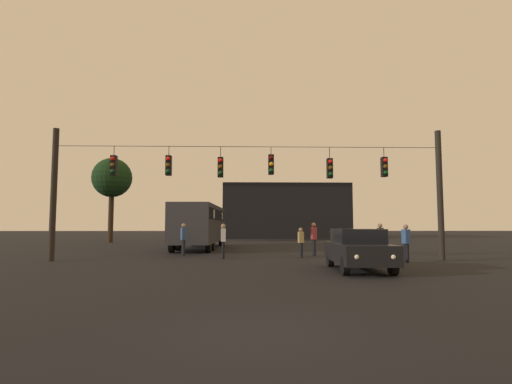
# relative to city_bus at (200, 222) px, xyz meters

# --- Properties ---
(ground_plane) EXTENTS (168.00, 168.00, 0.00)m
(ground_plane) POSITION_rel_city_bus_xyz_m (3.37, 1.91, -1.87)
(ground_plane) COLOR black
(ground_plane) RESTS_ON ground
(overhead_signal_span) EXTENTS (18.63, 0.44, 6.23)m
(overhead_signal_span) POSITION_rel_city_bus_xyz_m (3.36, -9.70, 1.78)
(overhead_signal_span) COLOR black
(overhead_signal_span) RESTS_ON ground
(city_bus) EXTENTS (2.86, 11.07, 3.00)m
(city_bus) POSITION_rel_city_bus_xyz_m (0.00, 0.00, 0.00)
(city_bus) COLOR #2D2D33
(city_bus) RESTS_ON ground
(car_near_right) EXTENTS (1.95, 4.39, 1.52)m
(car_near_right) POSITION_rel_city_bus_xyz_m (7.34, -13.91, -1.07)
(car_near_right) COLOR black
(car_near_right) RESTS_ON ground
(pedestrian_crossing_left) EXTENTS (0.29, 0.39, 1.79)m
(pedestrian_crossing_left) POSITION_rel_city_bus_xyz_m (6.89, -6.93, -0.84)
(pedestrian_crossing_left) COLOR black
(pedestrian_crossing_left) RESTS_ON ground
(pedestrian_crossing_center) EXTENTS (0.36, 0.43, 1.75)m
(pedestrian_crossing_center) POSITION_rel_city_bus_xyz_m (-0.14, -6.87, -0.87)
(pedestrian_crossing_center) COLOR black
(pedestrian_crossing_center) RESTS_ON ground
(pedestrian_crossing_right) EXTENTS (0.30, 0.40, 1.69)m
(pedestrian_crossing_right) POSITION_rel_city_bus_xyz_m (10.38, -10.82, -0.91)
(pedestrian_crossing_right) COLOR black
(pedestrian_crossing_right) RESTS_ON ground
(pedestrian_near_bus) EXTENTS (0.26, 0.37, 1.72)m
(pedestrian_near_bus) POSITION_rel_city_bus_xyz_m (2.10, -8.70, -0.89)
(pedestrian_near_bus) COLOR black
(pedestrian_near_bus) RESTS_ON ground
(pedestrian_trailing) EXTENTS (0.28, 0.38, 1.53)m
(pedestrian_trailing) POSITION_rel_city_bus_xyz_m (6.02, -8.14, -1.01)
(pedestrian_trailing) COLOR black
(pedestrian_trailing) RESTS_ON ground
(pedestrian_far_side) EXTENTS (0.25, 0.37, 1.75)m
(pedestrian_far_side) POSITION_rel_city_bus_xyz_m (10.32, -7.55, -0.87)
(pedestrian_far_side) COLOR black
(pedestrian_far_side) RESTS_ON ground
(corner_building) EXTENTS (15.74, 13.11, 6.81)m
(corner_building) POSITION_rel_city_bus_xyz_m (8.32, 26.21, 1.54)
(corner_building) COLOR black
(corner_building) RESTS_ON ground
(tree_left_silhouette) EXTENTS (3.79, 3.79, 8.12)m
(tree_left_silhouette) POSITION_rel_city_bus_xyz_m (-9.72, 10.36, 4.28)
(tree_left_silhouette) COLOR #2D2116
(tree_left_silhouette) RESTS_ON ground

